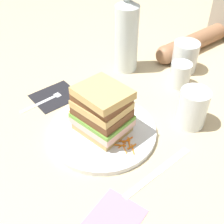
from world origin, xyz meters
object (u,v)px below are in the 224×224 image
napkin_pink (115,217)px  napkin_dark (55,96)px  water_bottle (127,34)px  fork (48,98)px  sandwich (102,110)px  empty_tumbler_0 (180,75)px  empty_tumbler_1 (185,57)px  juice_glass (192,110)px  main_plate (102,131)px  knife (156,173)px

napkin_pink → napkin_dark: bearing=166.4°
water_bottle → fork: bearing=-91.4°
sandwich → empty_tumbler_0: 0.30m
water_bottle → empty_tumbler_1: (0.12, 0.14, -0.07)m
juice_glass → water_bottle: water_bottle is taller
main_plate → napkin_dark: size_ratio=2.18×
fork → water_bottle: size_ratio=0.64×
napkin_dark → juice_glass: size_ratio=1.21×
fork → juice_glass: juice_glass is taller
main_plate → juice_glass: bearing=61.6°
napkin_dark → empty_tumbler_0: empty_tumbler_0 is taller
sandwich → napkin_dark: (-0.20, -0.02, -0.07)m
juice_glass → empty_tumbler_1: size_ratio=1.06×
water_bottle → empty_tumbler_0: 0.20m
water_bottle → napkin_pink: size_ratio=2.67×
fork → empty_tumbler_0: (0.18, 0.34, 0.03)m
juice_glass → water_bottle: bearing=172.9°
napkin_dark → empty_tumbler_1: 0.42m
knife → water_bottle: 0.44m
napkin_pink → empty_tumbler_0: bearing=117.9°
juice_glass → empty_tumbler_1: 0.25m
knife → juice_glass: size_ratio=1.99×
fork → empty_tumbler_0: bearing=62.5°
napkin_dark → empty_tumbler_0: bearing=60.7°
main_plate → water_bottle: water_bottle is taller
fork → knife: (0.37, 0.06, -0.00)m
fork → empty_tumbler_0: 0.39m
fork → knife: bearing=9.1°
napkin_dark → napkin_pink: (0.40, -0.10, -0.00)m
fork → empty_tumbler_1: bearing=72.9°
fork → napkin_pink: fork is taller
knife → juice_glass: (-0.06, 0.18, 0.04)m
knife → napkin_pink: 0.14m
napkin_dark → napkin_pink: bearing=-13.6°
water_bottle → empty_tumbler_1: water_bottle is taller
sandwich → water_bottle: bearing=129.5°
juice_glass → napkin_pink: 0.33m
napkin_dark → knife: same height
sandwich → juice_glass: (0.11, 0.20, -0.03)m
main_plate → juice_glass: size_ratio=2.64×
knife → napkin_pink: same height
main_plate → empty_tumbler_1: 0.38m
fork → water_bottle: (0.01, 0.28, 0.11)m
sandwich → knife: (0.17, 0.02, -0.07)m
napkin_dark → empty_tumbler_0: 0.37m
napkin_pink → water_bottle: bearing=138.0°
empty_tumbler_0 → empty_tumbler_1: bearing=123.9°
main_plate → sandwich: size_ratio=1.87×
fork → empty_tumbler_1: 0.44m
knife → empty_tumbler_1: bearing=124.4°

